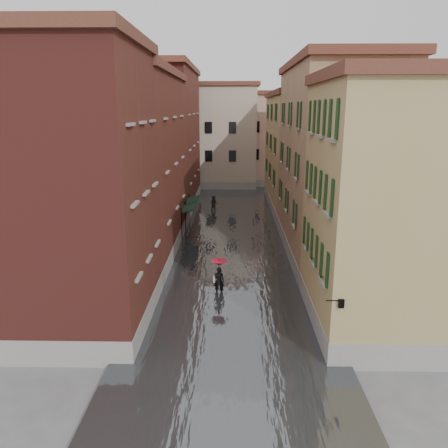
# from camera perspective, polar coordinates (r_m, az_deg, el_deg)

# --- Properties ---
(ground) EXTENTS (120.00, 120.00, 0.00)m
(ground) POSITION_cam_1_polar(r_m,az_deg,el_deg) (24.18, 0.89, -10.55)
(ground) COLOR #5D5D60
(ground) RESTS_ON ground
(floodwater) EXTENTS (10.00, 60.00, 0.20)m
(floodwater) POSITION_cam_1_polar(r_m,az_deg,el_deg) (36.31, 1.01, -1.53)
(floodwater) COLOR #464A4E
(floodwater) RESTS_ON ground
(building_left_near) EXTENTS (6.00, 8.00, 13.00)m
(building_left_near) POSITION_cam_1_polar(r_m,az_deg,el_deg) (21.41, -18.20, 3.68)
(building_left_near) COLOR maroon
(building_left_near) RESTS_ON ground
(building_left_mid) EXTENTS (6.00, 14.00, 12.50)m
(building_left_mid) POSITION_cam_1_polar(r_m,az_deg,el_deg) (31.89, -11.75, 7.16)
(building_left_mid) COLOR maroon
(building_left_mid) RESTS_ON ground
(building_left_far) EXTENTS (6.00, 16.00, 14.00)m
(building_left_far) POSITION_cam_1_polar(r_m,az_deg,el_deg) (46.49, -7.71, 10.63)
(building_left_far) COLOR maroon
(building_left_far) RESTS_ON ground
(building_right_near) EXTENTS (6.00, 8.00, 11.50)m
(building_right_near) POSITION_cam_1_polar(r_m,az_deg,el_deg) (21.50, 19.93, 1.53)
(building_right_near) COLOR tan
(building_right_near) RESTS_ON ground
(building_right_mid) EXTENTS (6.00, 14.00, 13.00)m
(building_right_mid) POSITION_cam_1_polar(r_m,az_deg,el_deg) (31.83, 13.85, 7.48)
(building_right_mid) COLOR tan
(building_right_mid) RESTS_ON ground
(building_right_far) EXTENTS (6.00, 16.00, 11.50)m
(building_right_far) POSITION_cam_1_polar(r_m,az_deg,el_deg) (46.57, 9.85, 9.01)
(building_right_far) COLOR tan
(building_right_far) RESTS_ON ground
(building_end_cream) EXTENTS (12.00, 9.00, 13.00)m
(building_end_cream) POSITION_cam_1_polar(r_m,az_deg,el_deg) (60.02, -1.79, 11.23)
(building_end_cream) COLOR #B4A38F
(building_end_cream) RESTS_ON ground
(building_end_pink) EXTENTS (10.00, 9.00, 12.00)m
(building_end_pink) POSITION_cam_1_polar(r_m,az_deg,el_deg) (62.26, 6.76, 10.81)
(building_end_pink) COLOR #D29A94
(building_end_pink) RESTS_ON ground
(awning_near) EXTENTS (1.09, 2.76, 2.80)m
(awning_near) POSITION_cam_1_polar(r_m,az_deg,el_deg) (35.56, -4.61, 2.00)
(awning_near) COLOR black
(awning_near) RESTS_ON ground
(awning_far) EXTENTS (1.09, 3.07, 2.80)m
(awning_far) POSITION_cam_1_polar(r_m,az_deg,el_deg) (38.55, -4.15, 3.04)
(awning_far) COLOR black
(awning_far) RESTS_ON ground
(wall_lantern) EXTENTS (0.71, 0.22, 0.35)m
(wall_lantern) POSITION_cam_1_polar(r_m,az_deg,el_deg) (17.98, 14.97, -9.92)
(wall_lantern) COLOR black
(wall_lantern) RESTS_ON ground
(window_planters) EXTENTS (0.59, 5.66, 0.84)m
(window_planters) POSITION_cam_1_polar(r_m,az_deg,el_deg) (21.60, 11.92, -4.01)
(window_planters) COLOR brown
(window_planters) RESTS_ON ground
(pedestrian_main) EXTENTS (0.95, 0.95, 2.06)m
(pedestrian_main) POSITION_cam_1_polar(r_m,az_deg,el_deg) (24.98, -0.67, -6.56)
(pedestrian_main) COLOR black
(pedestrian_main) RESTS_ON ground
(pedestrian_far) EXTENTS (0.84, 0.66, 1.67)m
(pedestrian_far) POSITION_cam_1_polar(r_m,az_deg,el_deg) (44.73, -1.30, 2.61)
(pedestrian_far) COLOR black
(pedestrian_far) RESTS_ON ground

